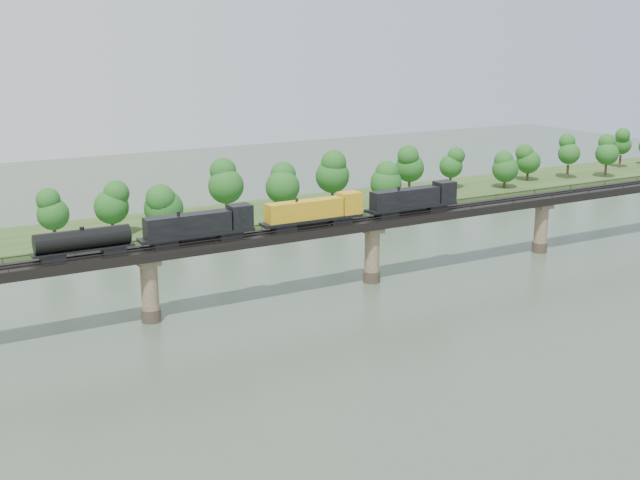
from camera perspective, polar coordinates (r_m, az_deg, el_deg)
ground at (r=119.24m, az=11.63°, el=-6.76°), size 400.00×400.00×0.00m
far_bank at (r=188.25m, az=-5.49°, el=1.69°), size 300.00×24.00×1.60m
bridge at (r=140.15m, az=3.72°, el=-0.87°), size 236.00×30.00×11.50m
bridge_superstructure at (r=138.58m, az=3.76°, el=1.66°), size 220.00×4.90×0.75m
far_treeline at (r=179.42m, az=-7.36°, el=3.61°), size 289.06×17.54×13.60m
freight_train at (r=129.12m, az=-3.10°, el=1.67°), size 73.90×2.88×5.09m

